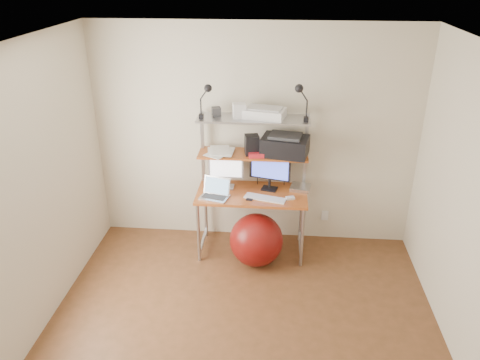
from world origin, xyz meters
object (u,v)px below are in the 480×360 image
Objects in this scene: monitor_black at (270,170)px; laptop at (216,193)px; exercise_ball at (256,240)px; printer at (285,145)px; monitor_silver at (226,168)px.

laptop is (-0.57, -0.24, -0.19)m from monitor_black.
monitor_black reaches higher than exercise_ball.
monitor_black is 0.33m from printer.
laptop reaches higher than exercise_ball.
printer reaches higher than exercise_ball.
exercise_ball is at bearing -94.24° from monitor_black.
monitor_black is (0.48, -0.01, 0.00)m from monitor_silver.
exercise_ball is at bearing -0.62° from laptop.
exercise_ball is (-0.12, -0.36, -0.68)m from monitor_black.
exercise_ball is (0.36, -0.37, -0.68)m from monitor_silver.
monitor_black is at bearing -0.74° from monitor_silver.
monitor_black is 0.79× the size of exercise_ball.
monitor_silver is 0.70m from printer.
laptop is at bearing -143.45° from monitor_black.
laptop is (-0.09, -0.25, -0.18)m from monitor_silver.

